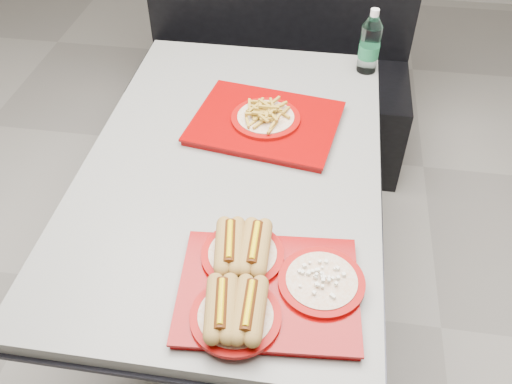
# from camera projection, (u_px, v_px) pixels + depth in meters

# --- Properties ---
(ground) EXTENTS (6.00, 6.00, 0.00)m
(ground) POSITION_uv_depth(u_px,v_px,m) (238.00, 302.00, 2.18)
(ground) COLOR gray
(ground) RESTS_ON ground
(diner_table) EXTENTS (0.92, 1.42, 0.75)m
(diner_table) POSITION_uv_depth(u_px,v_px,m) (234.00, 199.00, 1.78)
(diner_table) COLOR black
(diner_table) RESTS_ON ground
(booth_bench) EXTENTS (1.30, 0.57, 1.35)m
(booth_bench) POSITION_uv_depth(u_px,v_px,m) (274.00, 72.00, 2.69)
(booth_bench) COLOR black
(booth_bench) RESTS_ON ground
(tray_near) EXTENTS (0.46, 0.39, 0.09)m
(tray_near) POSITION_uv_depth(u_px,v_px,m) (261.00, 284.00, 1.29)
(tray_near) COLOR #7E0303
(tray_near) RESTS_ON diner_table
(tray_far) EXTENTS (0.51, 0.43, 0.09)m
(tray_far) POSITION_uv_depth(u_px,v_px,m) (266.00, 120.00, 1.77)
(tray_far) COLOR #7E0303
(tray_far) RESTS_ON diner_table
(water_bottle) EXTENTS (0.08, 0.08, 0.24)m
(water_bottle) POSITION_uv_depth(u_px,v_px,m) (370.00, 45.00, 1.97)
(water_bottle) COLOR silver
(water_bottle) RESTS_ON diner_table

